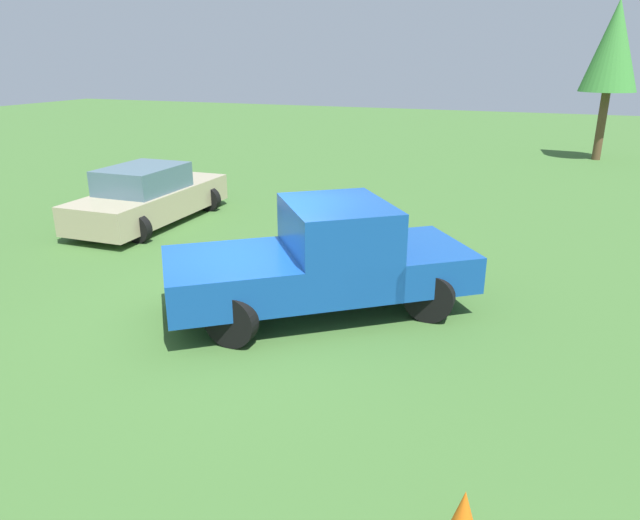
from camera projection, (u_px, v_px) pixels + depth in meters
name	position (u px, v px, depth m)	size (l,w,h in m)	color
ground_plane	(254.00, 313.00, 9.48)	(80.00, 80.00, 0.00)	#3D662D
pickup_truck	(328.00, 257.00, 9.25)	(5.04, 4.47, 1.82)	black
sedan_near	(149.00, 197.00, 14.42)	(2.18, 4.69, 1.46)	black
tree_far_center	(613.00, 47.00, 22.21)	(2.15, 2.15, 6.10)	brown
traffic_cone	(463.00, 518.00, 4.90)	(0.32, 0.32, 0.55)	orange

